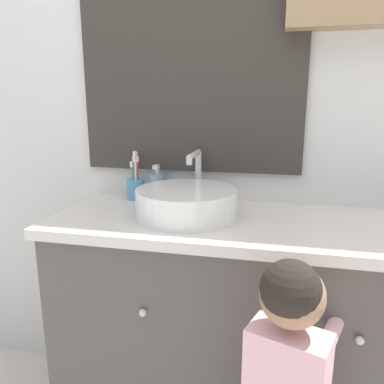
{
  "coord_description": "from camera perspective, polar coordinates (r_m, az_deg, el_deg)",
  "views": [
    {
      "loc": [
        0.06,
        -0.86,
        1.26
      ],
      "look_at": [
        -0.2,
        0.3,
        0.97
      ],
      "focal_mm": 35.0,
      "sensor_mm": 36.0,
      "label": 1
    }
  ],
  "objects": [
    {
      "name": "toothbrush_holder",
      "position": [
        1.53,
        -8.57,
        0.75
      ],
      "size": [
        0.07,
        0.07,
        0.2
      ],
      "color": "#4C93C6",
      "rests_on": "vanity_counter"
    },
    {
      "name": "sink_basin",
      "position": [
        1.29,
        -0.78,
        -1.5
      ],
      "size": [
        0.35,
        0.4,
        0.21
      ],
      "color": "white",
      "rests_on": "vanity_counter"
    },
    {
      "name": "vanity_counter",
      "position": [
        1.47,
        8.62,
        -20.69
      ],
      "size": [
        1.39,
        0.5,
        0.87
      ],
      "color": "#4C4742",
      "rests_on": "ground_plane"
    },
    {
      "name": "wall_back",
      "position": [
        1.49,
        11.04,
        14.69
      ],
      "size": [
        3.2,
        0.18,
        2.5
      ],
      "color": "silver",
      "rests_on": "ground_plane"
    },
    {
      "name": "soap_dispenser",
      "position": [
        1.51,
        -5.3,
        0.86
      ],
      "size": [
        0.06,
        0.06,
        0.15
      ],
      "color": "#6B93B2",
      "rests_on": "vanity_counter"
    }
  ]
}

